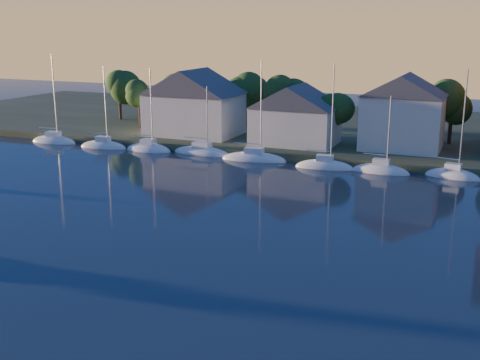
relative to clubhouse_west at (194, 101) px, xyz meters
The scene contains 7 objects.
shoreline_land 28.43m from the clubhouse_west, 37.69° to the left, with size 160.00×50.00×2.00m, color #2F3921.
wooden_dock 23.56m from the clubhouse_west, 15.26° to the right, with size 120.00×3.00×1.00m, color brown.
clubhouse_west is the anchor object (origin of this frame).
clubhouse_centre 16.05m from the clubhouse_west, ahead, with size 11.55×8.40×8.08m.
clubhouse_east 30.02m from the clubhouse_west, ahead, with size 10.50×8.40×9.80m.
tree_line 24.55m from the clubhouse_west, 11.77° to the left, with size 93.40×5.40×8.90m.
moored_fleet 14.67m from the clubhouse_west, 41.98° to the right, with size 63.50×2.40×12.05m.
Camera 1 is at (18.80, -20.94, 16.87)m, focal length 45.00 mm.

